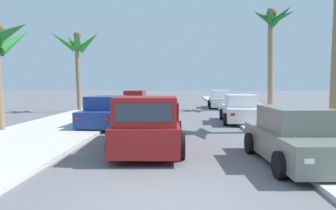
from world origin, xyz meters
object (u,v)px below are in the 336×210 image
(car_left_near, at_px, (106,113))
(car_left_mid, at_px, (220,100))
(pickup_truck, at_px, (149,125))
(palm_tree_left_mid, at_px, (272,29))
(car_right_mid, at_px, (135,100))
(car_right_near, at_px, (240,110))
(car_left_far, at_px, (296,138))
(palm_tree_right_back, at_px, (77,46))

(car_left_near, bearing_deg, car_left_mid, 60.26)
(car_left_mid, bearing_deg, pickup_truck, -103.90)
(palm_tree_left_mid, bearing_deg, car_right_mid, 174.62)
(car_right_near, xyz_separation_m, palm_tree_left_mid, (3.67, 7.61, 5.63))
(car_left_near, distance_m, car_right_mid, 10.75)
(car_right_near, height_order, palm_tree_left_mid, palm_tree_left_mid)
(car_right_near, height_order, car_left_far, same)
(pickup_truck, height_order, car_left_far, pickup_truck)
(car_left_near, height_order, palm_tree_right_back, palm_tree_right_back)
(car_left_mid, height_order, car_left_far, same)
(car_right_mid, relative_size, palm_tree_right_back, 0.71)
(car_left_near, relative_size, palm_tree_left_mid, 0.54)
(car_left_far, bearing_deg, car_right_near, 89.52)
(car_left_mid, distance_m, palm_tree_left_mid, 7.13)
(car_right_near, relative_size, palm_tree_right_back, 0.72)
(palm_tree_right_back, bearing_deg, car_left_near, -62.79)
(car_left_near, relative_size, car_right_mid, 1.01)
(car_right_mid, xyz_separation_m, palm_tree_left_mid, (10.81, -1.02, 5.63))
(palm_tree_right_back, bearing_deg, car_left_mid, 21.51)
(car_right_mid, height_order, palm_tree_left_mid, palm_tree_left_mid)
(car_left_far, bearing_deg, pickup_truck, 158.09)
(car_left_near, xyz_separation_m, palm_tree_right_back, (-4.04, 7.87, 4.21))
(pickup_truck, xyz_separation_m, car_left_near, (-2.69, 5.11, -0.10))
(car_left_near, relative_size, car_left_mid, 1.00)
(car_left_mid, distance_m, palm_tree_right_back, 12.57)
(car_right_near, distance_m, palm_tree_left_mid, 10.15)
(palm_tree_right_back, bearing_deg, car_left_far, -53.36)
(car_right_near, bearing_deg, car_left_near, -162.97)
(car_right_mid, xyz_separation_m, palm_tree_right_back, (-3.83, -2.89, 4.21))
(pickup_truck, distance_m, car_left_far, 4.49)
(car_left_mid, distance_m, car_right_mid, 7.34)
(pickup_truck, bearing_deg, car_left_mid, 76.10)
(pickup_truck, xyz_separation_m, car_right_near, (4.24, 7.24, -0.10))
(car_right_mid, relative_size, palm_tree_left_mid, 0.54)
(palm_tree_left_mid, bearing_deg, car_right_near, -115.72)
(car_right_near, relative_size, car_left_far, 1.00)
(car_left_near, distance_m, palm_tree_right_back, 9.79)
(palm_tree_left_mid, bearing_deg, car_left_far, -102.75)
(car_right_mid, relative_size, car_left_far, 0.99)
(car_left_mid, relative_size, palm_tree_right_back, 0.72)
(palm_tree_right_back, bearing_deg, car_right_mid, 37.03)
(car_left_mid, bearing_deg, car_right_near, -90.25)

